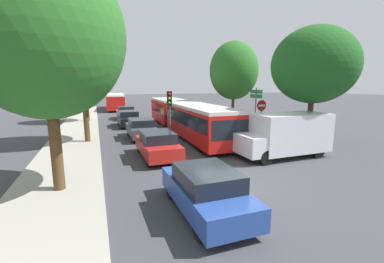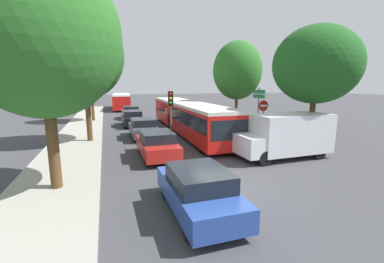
# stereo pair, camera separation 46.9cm
# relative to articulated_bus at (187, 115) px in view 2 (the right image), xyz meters

# --- Properties ---
(ground_plane) EXTENTS (200.00, 200.00, 0.00)m
(ground_plane) POSITION_rel_articulated_bus_xyz_m (-1.91, -11.45, -1.40)
(ground_plane) COLOR #3D3D42
(kerb_strip_left) EXTENTS (3.20, 43.89, 0.14)m
(kerb_strip_left) POSITION_rel_articulated_bus_xyz_m (-8.22, 5.49, -1.33)
(kerb_strip_left) COLOR #9E998E
(kerb_strip_left) RESTS_ON ground
(articulated_bus) EXTENTS (2.93, 16.43, 2.43)m
(articulated_bus) POSITION_rel_articulated_bus_xyz_m (0.00, 0.00, 0.00)
(articulated_bus) COLOR red
(articulated_bus) RESTS_ON ground
(city_bus_rear) EXTENTS (3.17, 11.21, 2.38)m
(city_bus_rear) POSITION_rel_articulated_bus_xyz_m (-3.77, 22.44, -0.02)
(city_bus_rear) COLOR red
(city_bus_rear) RESTS_ON ground
(queued_car_blue) EXTENTS (1.69, 3.98, 1.38)m
(queued_car_blue) POSITION_rel_articulated_bus_xyz_m (-3.78, -13.04, -0.70)
(queued_car_blue) COLOR #284799
(queued_car_blue) RESTS_ON ground
(queued_car_red) EXTENTS (1.71, 4.04, 1.41)m
(queued_car_red) POSITION_rel_articulated_bus_xyz_m (-3.81, -6.74, -0.69)
(queued_car_red) COLOR #B21E19
(queued_car_red) RESTS_ON ground
(queued_car_graphite) EXTENTS (1.72, 4.05, 1.41)m
(queued_car_graphite) POSITION_rel_articulated_bus_xyz_m (-3.76, -1.28, -0.69)
(queued_car_graphite) COLOR #47474C
(queued_car_graphite) RESTS_ON ground
(queued_car_black) EXTENTS (1.76, 4.15, 1.44)m
(queued_car_black) POSITION_rel_articulated_bus_xyz_m (-3.97, 4.50, -0.67)
(queued_car_black) COLOR black
(queued_car_black) RESTS_ON ground
(queued_car_tan) EXTENTS (1.74, 4.11, 1.43)m
(queued_car_tan) POSITION_rel_articulated_bus_xyz_m (-3.58, 10.01, -0.68)
(queued_car_tan) COLOR tan
(queued_car_tan) RESTS_ON ground
(white_van) EXTENTS (5.02, 2.05, 2.31)m
(white_van) POSITION_rel_articulated_bus_xyz_m (2.63, -8.92, -0.16)
(white_van) COLOR silver
(white_van) RESTS_ON ground
(traffic_light) EXTENTS (0.38, 0.40, 3.40)m
(traffic_light) POSITION_rel_articulated_bus_xyz_m (-2.28, -3.74, 1.10)
(traffic_light) COLOR #56595E
(traffic_light) RESTS_ON ground
(no_entry_sign) EXTENTS (0.70, 0.08, 2.82)m
(no_entry_sign) POSITION_rel_articulated_bus_xyz_m (3.41, -5.58, 0.47)
(no_entry_sign) COLOR #56595E
(no_entry_sign) RESTS_ON ground
(direction_sign_post) EXTENTS (0.14, 1.40, 3.60)m
(direction_sign_post) POSITION_rel_articulated_bus_xyz_m (4.65, -3.12, 1.15)
(direction_sign_post) COLOR #56595E
(direction_sign_post) RESTS_ON ground
(tree_left_near) EXTENTS (5.09, 5.09, 8.07)m
(tree_left_near) POSITION_rel_articulated_bus_xyz_m (-8.10, -9.89, 3.95)
(tree_left_near) COLOR #51381E
(tree_left_near) RESTS_ON ground
(tree_left_mid) EXTENTS (4.93, 4.93, 8.44)m
(tree_left_mid) POSITION_rel_articulated_bus_xyz_m (-7.35, -1.74, 4.26)
(tree_left_mid) COLOR #51381E
(tree_left_mid) RESTS_ON ground
(tree_left_far) EXTENTS (4.19, 4.19, 7.67)m
(tree_left_far) POSITION_rel_articulated_bus_xyz_m (-7.50, 8.59, 3.65)
(tree_left_far) COLOR #51381E
(tree_left_far) RESTS_ON ground
(tree_right_near) EXTENTS (4.64, 4.64, 7.00)m
(tree_right_near) POSITION_rel_articulated_bus_xyz_m (4.80, -8.30, 3.47)
(tree_right_near) COLOR #51381E
(tree_right_near) RESTS_ON ground
(tree_right_mid) EXTENTS (4.25, 4.25, 7.56)m
(tree_right_mid) POSITION_rel_articulated_bus_xyz_m (4.87, 0.61, 3.50)
(tree_right_mid) COLOR #51381E
(tree_right_mid) RESTS_ON ground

